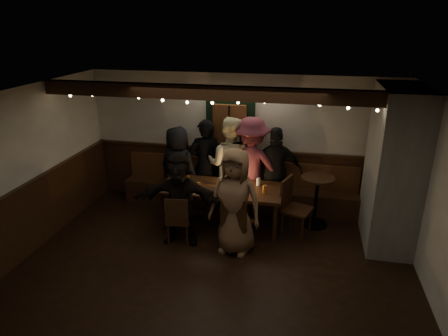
% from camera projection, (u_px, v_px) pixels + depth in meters
% --- Properties ---
extents(room, '(6.02, 5.01, 2.62)m').
position_uv_depth(room, '(292.00, 176.00, 6.70)').
color(room, black).
rests_on(room, ground).
extents(dining_table, '(2.13, 0.91, 0.92)m').
position_uv_depth(dining_table, '(222.00, 191.00, 7.04)').
color(dining_table, black).
rests_on(dining_table, ground).
extents(chair_near_left, '(0.42, 0.42, 0.86)m').
position_uv_depth(chair_near_left, '(178.00, 218.00, 6.55)').
color(chair_near_left, black).
rests_on(chair_near_left, ground).
extents(chair_near_right, '(0.51, 0.51, 0.95)m').
position_uv_depth(chair_near_right, '(236.00, 221.00, 6.33)').
color(chair_near_right, black).
rests_on(chair_near_right, ground).
extents(chair_end, '(0.59, 0.59, 1.02)m').
position_uv_depth(chair_end, '(292.00, 203.00, 6.85)').
color(chair_end, black).
rests_on(chair_end, ground).
extents(high_top, '(0.59, 0.59, 0.94)m').
position_uv_depth(high_top, '(317.00, 195.00, 7.12)').
color(high_top, black).
rests_on(high_top, ground).
extents(person_a, '(0.90, 0.69, 1.64)m').
position_uv_depth(person_a, '(178.00, 168.00, 7.79)').
color(person_a, black).
rests_on(person_a, ground).
extents(person_b, '(0.74, 0.59, 1.78)m').
position_uv_depth(person_b, '(206.00, 164.00, 7.78)').
color(person_b, black).
rests_on(person_b, ground).
extents(person_c, '(0.96, 0.78, 1.87)m').
position_uv_depth(person_c, '(230.00, 165.00, 7.60)').
color(person_c, beige).
rests_on(person_c, ground).
extents(person_d, '(1.22, 0.71, 1.88)m').
position_uv_depth(person_d, '(251.00, 166.00, 7.50)').
color(person_d, '#622837').
rests_on(person_d, ground).
extents(person_e, '(1.06, 0.60, 1.71)m').
position_uv_depth(person_e, '(276.00, 172.00, 7.47)').
color(person_e, black).
rests_on(person_e, ground).
extents(person_f, '(1.47, 0.51, 1.57)m').
position_uv_depth(person_f, '(180.00, 199.00, 6.52)').
color(person_f, black).
rests_on(person_f, ground).
extents(person_g, '(0.92, 0.68, 1.73)m').
position_uv_depth(person_g, '(235.00, 202.00, 6.22)').
color(person_g, brown).
rests_on(person_g, ground).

